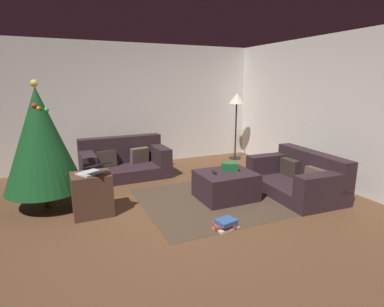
# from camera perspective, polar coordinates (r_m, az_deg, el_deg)

# --- Properties ---
(ground_plane) EXTENTS (6.40, 6.40, 0.00)m
(ground_plane) POSITION_cam_1_polar(r_m,az_deg,el_deg) (4.24, -3.47, -12.14)
(ground_plane) COLOR brown
(rear_partition) EXTENTS (6.40, 0.12, 2.60)m
(rear_partition) POSITION_cam_1_polar(r_m,az_deg,el_deg) (6.88, -13.09, 8.59)
(rear_partition) COLOR silver
(rear_partition) RESTS_ON ground_plane
(corner_partition) EXTENTS (0.12, 6.40, 2.60)m
(corner_partition) POSITION_cam_1_polar(r_m,az_deg,el_deg) (5.77, 27.13, 6.66)
(corner_partition) COLOR silver
(corner_partition) RESTS_ON ground_plane
(couch_left) EXTENTS (1.62, 0.92, 0.75)m
(couch_left) POSITION_cam_1_polar(r_m,az_deg,el_deg) (6.15, -12.44, -1.47)
(couch_left) COLOR #2D1E23
(couch_left) RESTS_ON ground_plane
(couch_right) EXTENTS (1.01, 1.57, 0.69)m
(couch_right) POSITION_cam_1_polar(r_m,az_deg,el_deg) (5.37, 19.20, -4.27)
(couch_right) COLOR #2D1E23
(couch_right) RESTS_ON ground_plane
(ottoman) EXTENTS (0.86, 0.72, 0.43)m
(ottoman) POSITION_cam_1_polar(r_m,az_deg,el_deg) (4.92, 6.23, -5.86)
(ottoman) COLOR #2D1E23
(ottoman) RESTS_ON ground_plane
(gift_box) EXTENTS (0.28, 0.23, 0.13)m
(gift_box) POSITION_cam_1_polar(r_m,az_deg,el_deg) (4.93, 6.99, -2.43)
(gift_box) COLOR #19662D
(gift_box) RESTS_ON ottoman
(tv_remote) EXTENTS (0.10, 0.17, 0.02)m
(tv_remote) POSITION_cam_1_polar(r_m,az_deg,el_deg) (4.79, 4.17, -3.50)
(tv_remote) COLOR black
(tv_remote) RESTS_ON ottoman
(christmas_tree) EXTENTS (1.09, 1.09, 1.83)m
(christmas_tree) POSITION_cam_1_polar(r_m,az_deg,el_deg) (4.87, -26.14, 2.29)
(christmas_tree) COLOR brown
(christmas_tree) RESTS_ON ground_plane
(side_table) EXTENTS (0.52, 0.44, 0.59)m
(side_table) POSITION_cam_1_polar(r_m,az_deg,el_deg) (4.51, -17.96, -7.14)
(side_table) COLOR #4C3323
(side_table) RESTS_ON ground_plane
(laptop) EXTENTS (0.46, 0.49, 0.17)m
(laptop) POSITION_cam_1_polar(r_m,az_deg,el_deg) (4.36, -17.84, -2.95)
(laptop) COLOR silver
(laptop) RESTS_ON side_table
(book_stack) EXTENTS (0.34, 0.24, 0.12)m
(book_stack) POSITION_cam_1_polar(r_m,az_deg,el_deg) (4.00, 6.21, -12.84)
(book_stack) COLOR beige
(book_stack) RESTS_ON ground_plane
(corner_lamp) EXTENTS (0.36, 0.36, 1.54)m
(corner_lamp) POSITION_cam_1_polar(r_m,az_deg,el_deg) (7.31, 8.23, 9.13)
(corner_lamp) COLOR black
(corner_lamp) RESTS_ON ground_plane
(area_rug) EXTENTS (2.60, 2.00, 0.01)m
(area_rug) POSITION_cam_1_polar(r_m,az_deg,el_deg) (4.99, 6.16, -8.15)
(area_rug) COLOR #443527
(area_rug) RESTS_ON ground_plane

